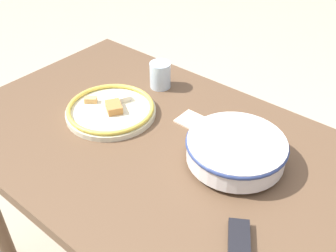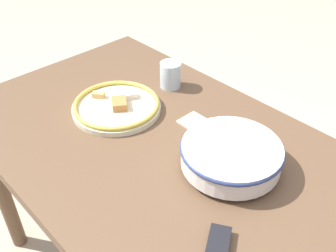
{
  "view_description": "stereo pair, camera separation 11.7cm",
  "coord_description": "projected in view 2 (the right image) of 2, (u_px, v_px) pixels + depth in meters",
  "views": [
    {
      "loc": [
        -0.57,
        0.68,
        1.49
      ],
      "look_at": [
        0.02,
        -0.04,
        0.78
      ],
      "focal_mm": 42.0,
      "sensor_mm": 36.0,
      "label": 1
    },
    {
      "loc": [
        -0.66,
        0.6,
        1.49
      ],
      "look_at": [
        0.02,
        -0.04,
        0.78
      ],
      "focal_mm": 42.0,
      "sensor_mm": 36.0,
      "label": 2
    }
  ],
  "objects": [
    {
      "name": "folded_napkin",
      "position": [
        197.0,
        124.0,
        1.24
      ],
      "size": [
        0.11,
        0.08,
        0.01
      ],
      "color": "beige",
      "rests_on": "dining_table"
    },
    {
      "name": "noodle_bowl",
      "position": [
        231.0,
        155.0,
        1.06
      ],
      "size": [
        0.28,
        0.28,
        0.08
      ],
      "color": "silver",
      "rests_on": "dining_table"
    },
    {
      "name": "food_plate",
      "position": [
        117.0,
        106.0,
        1.3
      ],
      "size": [
        0.29,
        0.29,
        0.04
      ],
      "color": "beige",
      "rests_on": "dining_table"
    },
    {
      "name": "dining_table",
      "position": [
        163.0,
        168.0,
        1.21
      ],
      "size": [
        1.35,
        0.81,
        0.75
      ],
      "color": "brown",
      "rests_on": "ground_plane"
    },
    {
      "name": "drinking_glass",
      "position": [
        170.0,
        75.0,
        1.4
      ],
      "size": [
        0.08,
        0.08,
        0.09
      ],
      "color": "silver",
      "rests_on": "dining_table"
    }
  ]
}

